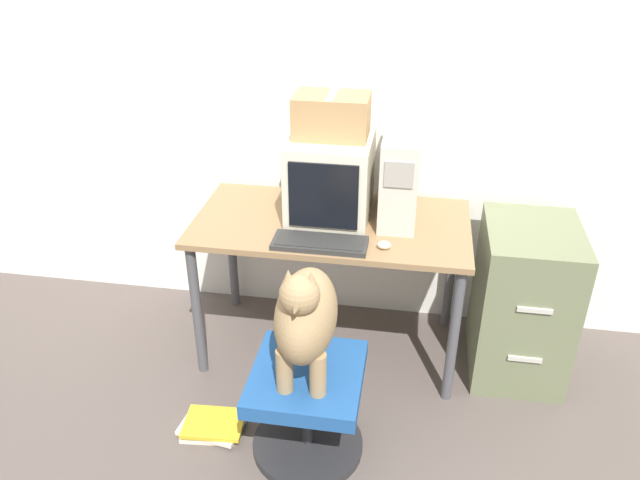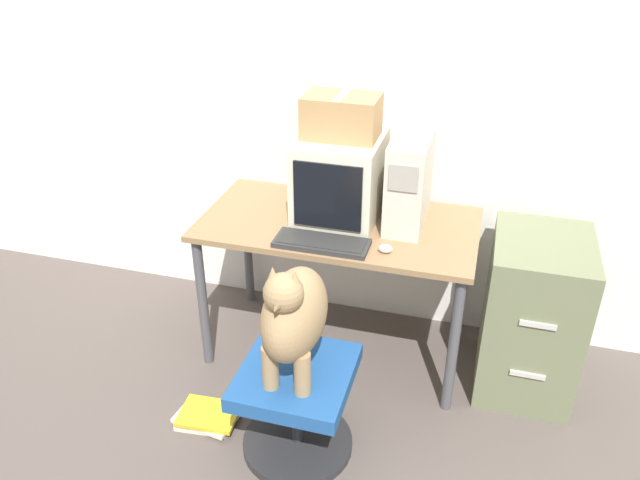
{
  "view_description": "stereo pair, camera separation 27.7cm",
  "coord_description": "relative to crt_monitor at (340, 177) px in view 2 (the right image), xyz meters",
  "views": [
    {
      "loc": [
        0.39,
        -2.35,
        2.2
      ],
      "look_at": [
        -0.0,
        0.03,
        0.85
      ],
      "focal_mm": 35.0,
      "sensor_mm": 36.0,
      "label": 1
    },
    {
      "loc": [
        0.66,
        -2.29,
        2.2
      ],
      "look_at": [
        -0.0,
        0.03,
        0.85
      ],
      "focal_mm": 35.0,
      "sensor_mm": 36.0,
      "label": 2
    }
  ],
  "objects": [
    {
      "name": "dog",
      "position": [
        0.02,
        -0.83,
        -0.24
      ],
      "size": [
        0.24,
        0.45,
        0.57
      ],
      "color": "#9E7F56",
      "rests_on": "office_chair"
    },
    {
      "name": "keyboard",
      "position": [
        -0.0,
        -0.33,
        -0.19
      ],
      "size": [
        0.44,
        0.17,
        0.03
      ],
      "color": "#2D2D2D",
      "rests_on": "desk"
    },
    {
      "name": "office_chair",
      "position": [
        0.02,
        -0.82,
        -0.72
      ],
      "size": [
        0.5,
        0.5,
        0.44
      ],
      "color": "#262628",
      "rests_on": "ground_plane"
    },
    {
      "name": "ground_plane",
      "position": [
        0.02,
        -0.44,
        -0.98
      ],
      "size": [
        12.0,
        12.0,
        0.0
      ],
      "primitive_type": "plane",
      "color": "#564C47"
    },
    {
      "name": "pc_tower",
      "position": [
        0.34,
        0.02,
        0.02
      ],
      "size": [
        0.18,
        0.43,
        0.44
      ],
      "color": "beige",
      "rests_on": "desk"
    },
    {
      "name": "book_stack_floor",
      "position": [
        -0.43,
        -0.79,
        -0.95
      ],
      "size": [
        0.31,
        0.22,
        0.06
      ],
      "color": "silver",
      "rests_on": "ground_plane"
    },
    {
      "name": "computer_mouse",
      "position": [
        0.29,
        -0.32,
        -0.18
      ],
      "size": [
        0.06,
        0.04,
        0.04
      ],
      "color": "beige",
      "rests_on": "desk"
    },
    {
      "name": "desk",
      "position": [
        0.02,
        -0.08,
        -0.3
      ],
      "size": [
        1.36,
        0.71,
        0.78
      ],
      "color": "olive",
      "rests_on": "ground_plane"
    },
    {
      "name": "cardboard_box",
      "position": [
        0.0,
        0.0,
        0.3
      ],
      "size": [
        0.35,
        0.23,
        0.2
      ],
      "color": "#A87F51",
      "rests_on": "crt_monitor"
    },
    {
      "name": "filing_cabinet",
      "position": [
        0.99,
        -0.08,
        -0.58
      ],
      "size": [
        0.45,
        0.56,
        0.81
      ],
      "color": "#6B7251",
      "rests_on": "ground_plane"
    },
    {
      "name": "wall_back",
      "position": [
        0.02,
        0.34,
        0.32
      ],
      "size": [
        8.0,
        0.05,
        2.6
      ],
      "color": "white",
      "rests_on": "ground_plane"
    },
    {
      "name": "crt_monitor",
      "position": [
        0.0,
        0.0,
        0.0
      ],
      "size": [
        0.39,
        0.48,
        0.41
      ],
      "color": "beige",
      "rests_on": "desk"
    }
  ]
}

